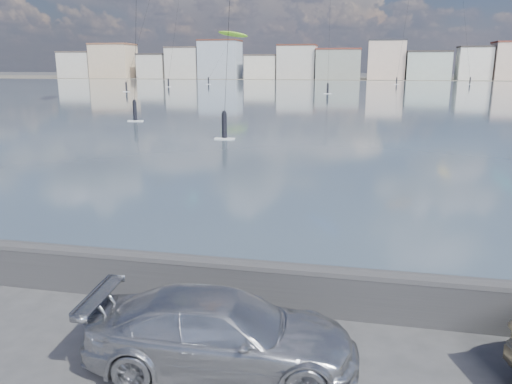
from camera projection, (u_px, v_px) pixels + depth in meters
ground at (148, 375)px, 8.29m from camera, size 700.00×700.00×0.00m
bay_water at (345, 92)px, 95.06m from camera, size 500.00×177.00×0.00m
far_shore_strip at (355, 78)px, 197.96m from camera, size 500.00×60.00×0.00m
seawall at (198, 277)px, 10.70m from camera, size 400.00×0.36×1.08m
far_buildings at (359, 63)px, 182.94m from camera, size 240.79×13.26×14.60m
car_silver at (222, 333)px, 8.32m from camera, size 4.68×2.22×1.32m
kitesurfer_14 at (233, 35)px, 143.21m from camera, size 9.09×14.02×15.25m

